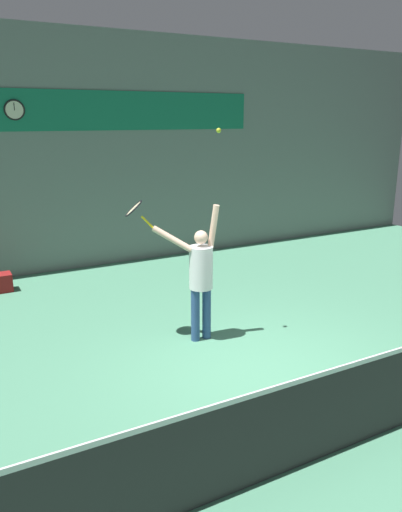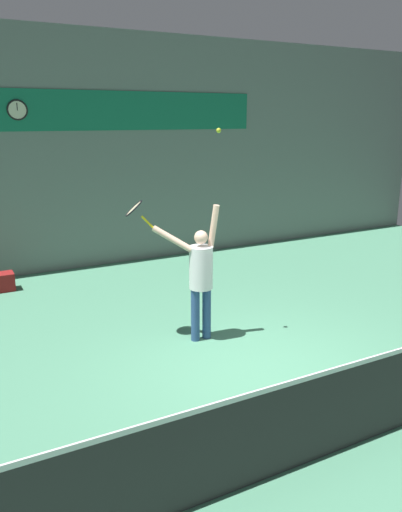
{
  "view_description": "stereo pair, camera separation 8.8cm",
  "coord_description": "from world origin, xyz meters",
  "px_view_note": "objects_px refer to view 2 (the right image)",
  "views": [
    {
      "loc": [
        -3.55,
        -4.62,
        3.23
      ],
      "look_at": [
        -0.26,
        1.48,
        1.3
      ],
      "focal_mm": 35.0,
      "sensor_mm": 36.0,
      "label": 1
    },
    {
      "loc": [
        -3.47,
        -4.66,
        3.23
      ],
      "look_at": [
        -0.26,
        1.48,
        1.3
      ],
      "focal_mm": 35.0,
      "sensor_mm": 36.0,
      "label": 2
    }
  ],
  "objects_px": {
    "tennis_ball": "(219,130)",
    "scoreboard_clock": "(17,110)",
    "tennis_racket": "(135,210)",
    "tennis_player": "(200,273)"
  },
  "relations": [
    {
      "from": "tennis_ball",
      "to": "scoreboard_clock",
      "type": "bearing_deg",
      "value": 112.43
    },
    {
      "from": "tennis_racket",
      "to": "tennis_player",
      "type": "bearing_deg",
      "value": -28.54
    },
    {
      "from": "scoreboard_clock",
      "to": "tennis_racket",
      "type": "relative_size",
      "value": 0.89
    },
    {
      "from": "scoreboard_clock",
      "to": "tennis_racket",
      "type": "height_order",
      "value": "scoreboard_clock"
    },
    {
      "from": "tennis_player",
      "to": "scoreboard_clock",
      "type": "bearing_deg",
      "value": 110.56
    },
    {
      "from": "scoreboard_clock",
      "to": "tennis_player",
      "type": "xyz_separation_m",
      "value": [
        1.69,
        -4.5,
        -2.33
      ]
    },
    {
      "from": "tennis_racket",
      "to": "tennis_ball",
      "type": "xyz_separation_m",
      "value": [
        1.03,
        -0.56,
        1.08
      ]
    },
    {
      "from": "scoreboard_clock",
      "to": "tennis_player",
      "type": "height_order",
      "value": "scoreboard_clock"
    },
    {
      "from": "tennis_racket",
      "to": "tennis_ball",
      "type": "height_order",
      "value": "tennis_ball"
    },
    {
      "from": "scoreboard_clock",
      "to": "tennis_player",
      "type": "distance_m",
      "value": 5.34
    }
  ]
}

